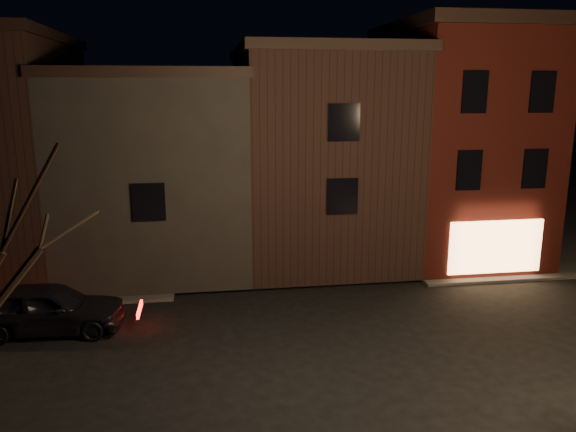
# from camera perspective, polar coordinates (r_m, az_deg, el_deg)

# --- Properties ---
(ground) EXTENTS (120.00, 120.00, 0.00)m
(ground) POSITION_cam_1_polar(r_m,az_deg,el_deg) (17.41, 4.84, -13.72)
(ground) COLOR black
(ground) RESTS_ON ground
(sidewalk_far_right) EXTENTS (30.00, 30.00, 0.12)m
(sidewalk_far_right) POSITION_cam_1_polar(r_m,az_deg,el_deg) (43.08, 24.94, 1.39)
(sidewalk_far_right) COLOR #2D2B28
(sidewalk_far_right) RESTS_ON ground
(corner_building) EXTENTS (6.50, 8.50, 10.50)m
(corner_building) POSITION_cam_1_polar(r_m,az_deg,el_deg) (27.35, 16.93, 7.37)
(corner_building) COLOR #3F0F0B
(corner_building) RESTS_ON ground
(row_building_a) EXTENTS (7.30, 10.30, 9.40)m
(row_building_a) POSITION_cam_1_polar(r_m,az_deg,el_deg) (26.30, 2.89, 6.47)
(row_building_a) COLOR black
(row_building_a) RESTS_ON ground
(row_building_b) EXTENTS (7.80, 10.30, 8.40)m
(row_building_b) POSITION_cam_1_polar(r_m,az_deg,el_deg) (25.91, -13.10, 4.93)
(row_building_b) COLOR black
(row_building_b) RESTS_ON ground
(parked_car_a) EXTENTS (4.91, 2.21, 1.64)m
(parked_car_a) POSITION_cam_1_polar(r_m,az_deg,el_deg) (19.98, -23.16, -8.60)
(parked_car_a) COLOR black
(parked_car_a) RESTS_ON ground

